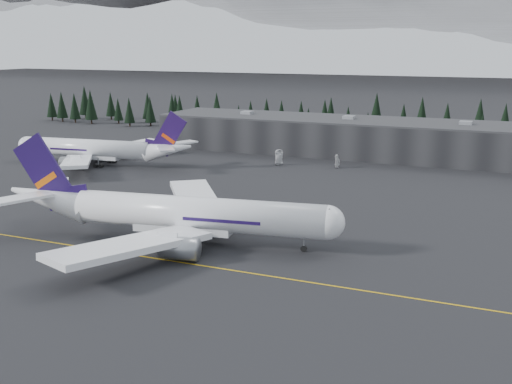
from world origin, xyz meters
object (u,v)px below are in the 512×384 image
at_px(gse_vehicle_a, 279,163).
at_px(gse_vehicle_b, 337,166).
at_px(jet_main, 169,212).
at_px(jet_parked, 101,149).
at_px(terminal, 376,138).

relative_size(gse_vehicle_a, gse_vehicle_b, 1.17).
bearing_deg(gse_vehicle_a, gse_vehicle_b, -17.94).
height_order(jet_main, jet_parked, jet_main).
distance_m(gse_vehicle_a, gse_vehicle_b, 19.28).
height_order(gse_vehicle_a, gse_vehicle_b, gse_vehicle_b).
relative_size(jet_parked, gse_vehicle_a, 12.08).
distance_m(terminal, gse_vehicle_a, 39.74).
distance_m(terminal, jet_main, 117.30).
distance_m(terminal, gse_vehicle_b, 28.88).
height_order(terminal, gse_vehicle_b, terminal).
xyz_separation_m(jet_parked, gse_vehicle_a, (53.06, 23.54, -4.50)).
bearing_deg(jet_main, gse_vehicle_b, 75.36).
bearing_deg(jet_main, gse_vehicle_a, 87.86).
relative_size(jet_main, gse_vehicle_b, 16.00).
height_order(jet_parked, gse_vehicle_b, jet_parked).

